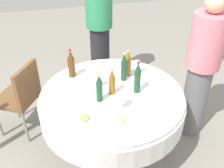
{
  "coord_description": "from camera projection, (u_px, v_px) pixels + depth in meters",
  "views": [
    {
      "loc": [
        1.94,
        -0.5,
        2.19
      ],
      "look_at": [
        0.0,
        0.0,
        0.84
      ],
      "focal_mm": 42.22,
      "sensor_mm": 36.0,
      "label": 1
    }
  ],
  "objects": [
    {
      "name": "folded_napkin",
      "position": [
        104.0,
        74.0,
        2.73
      ],
      "size": [
        0.16,
        0.16,
        0.02
      ],
      "primitive_type": "cube",
      "rotation": [
        0.0,
        0.0,
        -0.42
      ],
      "color": "white",
      "rests_on": "dining_table"
    },
    {
      "name": "person_rear",
      "position": [
        202.0,
        68.0,
        2.67
      ],
      "size": [
        0.34,
        0.34,
        1.6
      ],
      "rotation": [
        0.0,
        0.0,
        0.07
      ],
      "color": "slate",
      "rests_on": "ground_plane"
    },
    {
      "name": "plate_north",
      "position": [
        85.0,
        119.0,
        2.15
      ],
      "size": [
        0.22,
        0.22,
        0.04
      ],
      "color": "white",
      "rests_on": "dining_table"
    },
    {
      "name": "plate_south",
      "position": [
        153.0,
        80.0,
        2.65
      ],
      "size": [
        0.21,
        0.21,
        0.02
      ],
      "color": "white",
      "rests_on": "dining_table"
    },
    {
      "name": "bottle_amber_east",
      "position": [
        112.0,
        82.0,
        2.4
      ],
      "size": [
        0.06,
        0.06,
        0.28
      ],
      "color": "#8C5619",
      "rests_on": "dining_table"
    },
    {
      "name": "person_east",
      "position": [
        99.0,
        28.0,
        3.43
      ],
      "size": [
        0.34,
        0.34,
        1.68
      ],
      "rotation": [
        0.0,
        0.0,
        1.45
      ],
      "color": "#26262B",
      "rests_on": "ground_plane"
    },
    {
      "name": "bottle_dark_green_rear",
      "position": [
        138.0,
        78.0,
        2.41
      ],
      "size": [
        0.06,
        0.06,
        0.32
      ],
      "color": "#194728",
      "rests_on": "dining_table"
    },
    {
      "name": "bottle_amber_outer",
      "position": [
        128.0,
        64.0,
        2.68
      ],
      "size": [
        0.07,
        0.07,
        0.28
      ],
      "color": "#8C5619",
      "rests_on": "dining_table"
    },
    {
      "name": "plate_left",
      "position": [
        121.0,
        122.0,
        2.13
      ],
      "size": [
        0.22,
        0.22,
        0.04
      ],
      "color": "white",
      "rests_on": "dining_table"
    },
    {
      "name": "chair_west",
      "position": [
        21.0,
        94.0,
        2.83
      ],
      "size": [
        0.55,
        0.55,
        0.87
      ],
      "rotation": [
        0.0,
        0.0,
        2.61
      ],
      "color": "brown",
      "rests_on": "ground_plane"
    },
    {
      "name": "plate_mid",
      "position": [
        146.0,
        108.0,
        2.28
      ],
      "size": [
        0.24,
        0.24,
        0.02
      ],
      "color": "white",
      "rests_on": "dining_table"
    },
    {
      "name": "wine_glass_front",
      "position": [
        99.0,
        79.0,
        2.52
      ],
      "size": [
        0.06,
        0.06,
        0.13
      ],
      "color": "white",
      "rests_on": "dining_table"
    },
    {
      "name": "wine_glass_west",
      "position": [
        122.0,
        99.0,
        2.23
      ],
      "size": [
        0.07,
        0.07,
        0.14
      ],
      "color": "white",
      "rests_on": "dining_table"
    },
    {
      "name": "bottle_brown_front",
      "position": [
        71.0,
        64.0,
        2.64
      ],
      "size": [
        0.07,
        0.07,
        0.3
      ],
      "color": "#593314",
      "rests_on": "dining_table"
    },
    {
      "name": "fork_east",
      "position": [
        75.0,
        98.0,
        2.41
      ],
      "size": [
        0.18,
        0.07,
        0.0
      ],
      "primitive_type": "cube",
      "rotation": [
        0.0,
        0.0,
        2.84
      ],
      "color": "silver",
      "rests_on": "dining_table"
    },
    {
      "name": "ground_plane",
      "position": [
        112.0,
        148.0,
        2.88
      ],
      "size": [
        10.0,
        10.0,
        0.0
      ],
      "primitive_type": "plane",
      "color": "gray"
    },
    {
      "name": "bottle_dark_green_west",
      "position": [
        99.0,
        89.0,
        2.31
      ],
      "size": [
        0.06,
        0.06,
        0.27
      ],
      "color": "#194728",
      "rests_on": "dining_table"
    },
    {
      "name": "wine_glass_outer",
      "position": [
        137.0,
        65.0,
        2.7
      ],
      "size": [
        0.07,
        0.07,
        0.15
      ],
      "color": "white",
      "rests_on": "dining_table"
    },
    {
      "name": "dining_table",
      "position": [
        112.0,
        105.0,
        2.55
      ],
      "size": [
        1.38,
        1.38,
        0.74
      ],
      "color": "white",
      "rests_on": "ground_plane"
    },
    {
      "name": "bottle_dark_green_far",
      "position": [
        124.0,
        68.0,
        2.59
      ],
      "size": [
        0.06,
        0.06,
        0.3
      ],
      "color": "#194728",
      "rests_on": "dining_table"
    }
  ]
}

